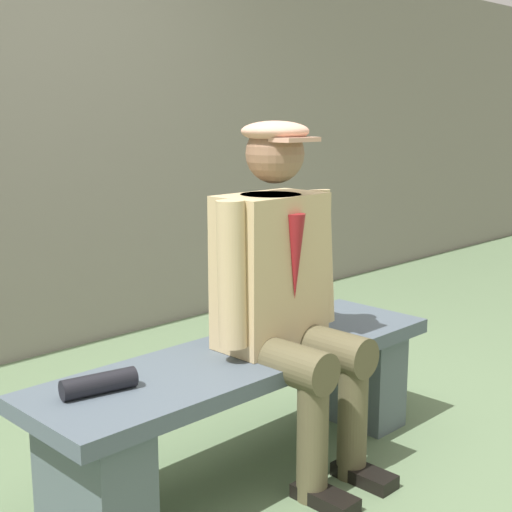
# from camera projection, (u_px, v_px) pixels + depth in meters

# --- Properties ---
(ground_plane) EXTENTS (30.00, 30.00, 0.00)m
(ground_plane) POSITION_uv_depth(u_px,v_px,m) (247.00, 469.00, 2.74)
(ground_plane) COLOR #5E7652
(bench) EXTENTS (1.68, 0.48, 0.47)m
(bench) POSITION_uv_depth(u_px,v_px,m) (246.00, 394.00, 2.68)
(bench) COLOR #4B5863
(bench) RESTS_ON ground
(seated_man) EXTENTS (0.58, 0.61, 1.30)m
(seated_man) POSITION_uv_depth(u_px,v_px,m) (285.00, 286.00, 2.64)
(seated_man) COLOR tan
(seated_man) RESTS_ON ground
(rolled_magazine) EXTENTS (0.25, 0.11, 0.07)m
(rolled_magazine) POSITION_uv_depth(u_px,v_px,m) (99.00, 383.00, 2.25)
(rolled_magazine) COLOR black
(rolled_magazine) RESTS_ON bench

